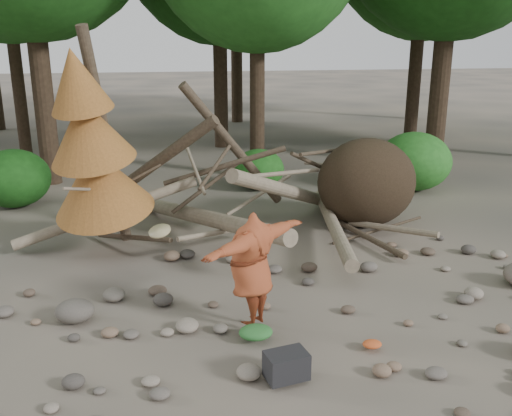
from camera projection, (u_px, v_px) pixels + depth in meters
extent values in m
plane|color=#514C44|center=(299.00, 326.00, 8.46)|extent=(120.00, 120.00, 0.00)
ellipsoid|color=#332619|center=(366.00, 183.00, 12.65)|extent=(2.20, 1.87, 1.98)
cylinder|color=gray|center=(208.00, 218.00, 11.62)|extent=(2.61, 5.11, 1.08)
cylinder|color=gray|center=(288.00, 191.00, 12.28)|extent=(3.18, 3.71, 1.90)
cylinder|color=brown|center=(146.00, 170.00, 12.02)|extent=(3.08, 1.91, 2.49)
cylinder|color=gray|center=(333.00, 224.00, 11.92)|extent=(1.13, 4.98, 0.43)
cylinder|color=brown|center=(234.00, 147.00, 12.40)|extent=(2.39, 1.03, 2.89)
cylinder|color=gray|center=(108.00, 212.00, 11.53)|extent=(3.71, 0.86, 1.20)
cylinder|color=#4C3F30|center=(133.00, 237.00, 11.25)|extent=(1.52, 1.70, 0.49)
cylinder|color=gray|center=(259.00, 195.00, 12.40)|extent=(1.57, 0.85, 0.69)
cylinder|color=#4C3F30|center=(324.00, 169.00, 13.02)|extent=(1.92, 1.25, 1.10)
cylinder|color=gray|center=(195.00, 168.00, 11.78)|extent=(0.37, 1.42, 0.85)
cylinder|color=#4C3F30|center=(365.00, 236.00, 11.79)|extent=(0.79, 2.54, 0.12)
cylinder|color=gray|center=(221.00, 232.00, 11.11)|extent=(1.78, 1.11, 0.29)
cylinder|color=#4C3F30|center=(106.00, 140.00, 10.91)|extent=(0.67, 1.13, 4.35)
cone|color=brown|center=(99.00, 180.00, 10.80)|extent=(2.06, 2.13, 1.86)
cone|color=brown|center=(88.00, 129.00, 10.29)|extent=(1.71, 1.78, 1.65)
cone|color=brown|center=(77.00, 79.00, 9.84)|extent=(1.23, 1.30, 1.41)
cylinder|color=#38281C|center=(35.00, 21.00, 15.27)|extent=(0.56, 0.56, 8.96)
cylinder|color=#38281C|center=(257.00, 55.00, 16.24)|extent=(0.44, 0.44, 7.14)
cylinder|color=#38281C|center=(446.00, 14.00, 17.46)|extent=(0.60, 0.60, 9.45)
cylinder|color=#38281C|center=(14.00, 45.00, 18.99)|extent=(0.42, 0.42, 7.56)
cylinder|color=#38281C|center=(220.00, 30.00, 20.66)|extent=(0.52, 0.52, 8.54)
cylinder|color=#38281C|center=(418.00, 36.00, 21.58)|extent=(0.50, 0.50, 8.12)
cylinder|color=#38281C|center=(236.00, 29.00, 26.81)|extent=(0.54, 0.54, 8.75)
cylinder|color=#38281C|center=(419.00, 39.00, 27.96)|extent=(0.46, 0.46, 7.84)
ellipsoid|color=#195115|center=(13.00, 178.00, 14.12)|extent=(1.80, 1.80, 1.44)
ellipsoid|color=#23671D|center=(259.00, 169.00, 15.77)|extent=(1.40, 1.40, 1.12)
ellipsoid|color=#2C7A26|center=(414.00, 161.00, 15.64)|extent=(2.00, 2.00, 1.60)
imported|color=#994122|center=(252.00, 269.00, 8.15)|extent=(1.97, 1.78, 1.71)
cylinder|color=tan|center=(160.00, 231.00, 7.49)|extent=(0.34, 0.35, 0.15)
cube|color=black|center=(286.00, 370.00, 7.05)|extent=(0.57, 0.44, 0.34)
ellipsoid|color=#2A6A2D|center=(256.00, 335.00, 8.01)|extent=(0.48, 0.40, 0.18)
ellipsoid|color=#C54E21|center=(372.00, 347.00, 7.79)|extent=(0.27, 0.22, 0.10)
ellipsoid|color=#58524A|center=(75.00, 311.00, 8.54)|extent=(0.58, 0.52, 0.35)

